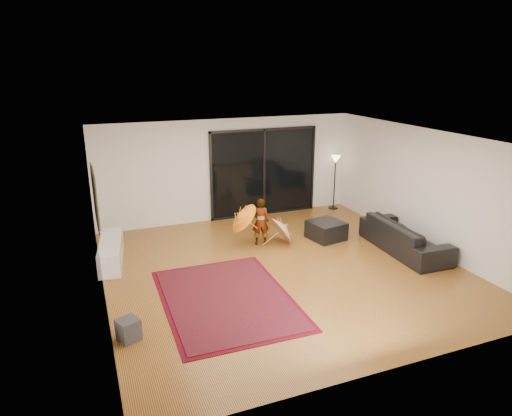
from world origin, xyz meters
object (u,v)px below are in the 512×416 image
ottoman (326,230)px  child (260,222)px  media_console (111,251)px  sofa (405,236)px

ottoman → child: child is taller
media_console → ottoman: bearing=2.1°
media_console → child: bearing=3.8°
sofa → ottoman: sofa is taller
child → sofa: bearing=163.4°
sofa → ottoman: size_ratio=3.14×
ottoman → media_console: bearing=174.4°
sofa → child: 3.27m
media_console → sofa: size_ratio=0.74×
sofa → child: (-2.87, 1.55, 0.21)m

